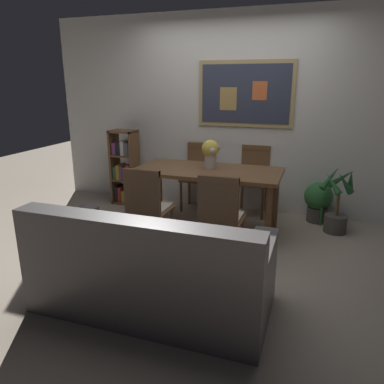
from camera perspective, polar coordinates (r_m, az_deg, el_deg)
The scene contains 12 objects.
ground_plane at distance 3.97m, azimuth 0.87°, elevation -8.86°, with size 12.00×12.00×0.00m, color tan.
wall_back_with_painting at distance 5.06m, azimuth 6.39°, elevation 11.96°, with size 5.20×0.14×2.60m.
dining_table at distance 4.28m, azimuth 2.42°, elevation 2.30°, with size 1.68×0.82×0.75m.
dining_chair_far_right at distance 4.98m, azimuth 9.58°, elevation 2.78°, with size 0.40×0.41×0.91m.
dining_chair_near_right at distance 3.48m, azimuth 4.45°, elevation -3.15°, with size 0.40×0.41×0.91m.
dining_chair_near_left at distance 3.74m, azimuth -6.99°, elevation -1.76°, with size 0.40×0.41×0.91m.
dining_chair_far_left at distance 5.10m, azimuth 1.04°, elevation 3.35°, with size 0.40×0.41×0.91m.
leather_couch at distance 2.90m, azimuth -6.61°, elevation -12.38°, with size 1.80×0.84×0.84m.
bookshelf at distance 5.40m, azimuth -10.27°, elevation 3.38°, with size 0.36×0.28×1.07m.
potted_ivy at distance 4.90m, azimuth 19.01°, elevation -1.22°, with size 0.35×0.35×0.51m.
potted_palm at distance 4.62m, azimuth 21.61°, elevation -2.13°, with size 0.41×0.43×0.80m.
flower_vase at distance 4.26m, azimuth 2.87°, elevation 6.30°, with size 0.21×0.21×0.33m.
Camera 1 is at (1.10, -3.41, 1.71)m, focal length 34.33 mm.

